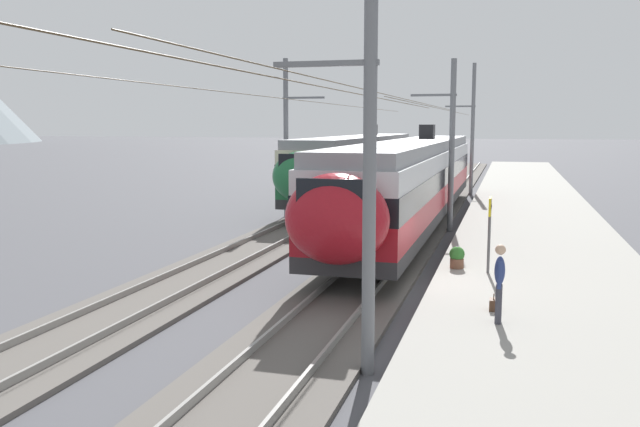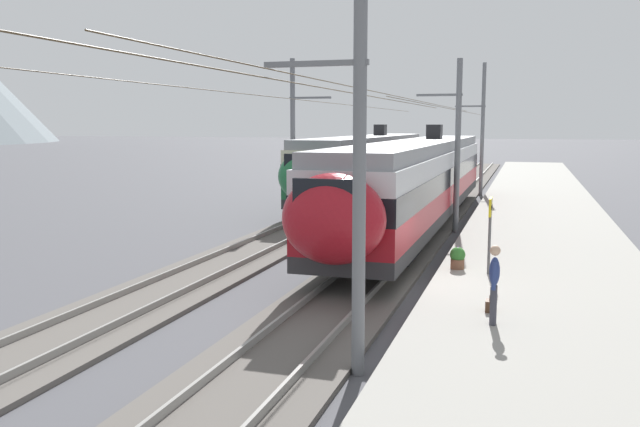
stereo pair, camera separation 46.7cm
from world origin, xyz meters
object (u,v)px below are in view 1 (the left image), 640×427
object	(u,v)px
train_far_track	(357,164)
passenger_walking	(499,279)
train_near_platform	(413,179)
catenary_mast_east	(471,128)
catenary_mast_west	(364,141)
platform_sign	(490,218)
catenary_mast_far_side	(289,135)
catenary_mast_mid	(449,142)
handbag_beside_passenger	(493,304)
potted_plant_platform_edge	(457,256)

from	to	relation	value
train_far_track	passenger_walking	xyz separation A→B (m)	(-24.62, -8.68, -0.90)
train_near_platform	catenary_mast_east	distance (m)	15.41
catenary_mast_west	passenger_walking	distance (m)	4.64
platform_sign	passenger_walking	xyz separation A→B (m)	(-4.84, -0.36, -0.64)
catenary_mast_west	catenary_mast_far_side	distance (m)	20.97
train_far_track	catenary_mast_west	distance (m)	28.10
platform_sign	passenger_walking	size ratio (longest dim) A/B	1.27
train_near_platform	catenary_mast_mid	size ratio (longest dim) A/B	0.63
catenary_mast_west	catenary_mast_mid	bearing A→B (deg)	0.05
catenary_mast_east	catenary_mast_far_side	size ratio (longest dim) A/B	1.00
train_far_track	platform_sign	xyz separation A→B (m)	(-19.79, -8.32, -0.27)
catenary_mast_east	handbag_beside_passenger	distance (m)	29.02
catenary_mast_west	catenary_mast_far_side	xyz separation A→B (m)	(19.39, 7.99, -0.24)
platform_sign	potted_plant_platform_edge	bearing A→B (deg)	66.08
catenary_mast_west	passenger_walking	world-z (taller)	catenary_mast_west
catenary_mast_mid	catenary_mast_far_side	world-z (taller)	catenary_mast_far_side
passenger_walking	platform_sign	bearing A→B (deg)	4.31
platform_sign	potted_plant_platform_edge	xyz separation A→B (m)	(0.40, 0.90, -1.23)
catenary_mast_mid	catenary_mast_far_side	xyz separation A→B (m)	(2.44, 7.97, 0.21)
train_far_track	catenary_mast_mid	size ratio (longest dim) A/B	0.53
potted_plant_platform_edge	train_near_platform	bearing A→B (deg)	15.84
train_near_platform	platform_sign	world-z (taller)	train_near_platform
catenary_mast_east	train_near_platform	bearing A→B (deg)	174.31
catenary_mast_far_side	platform_sign	bearing A→B (deg)	-139.94
train_far_track	potted_plant_platform_edge	size ratio (longest dim) A/B	36.85
catenary_mast_mid	potted_plant_platform_edge	distance (m)	9.62
train_far_track	catenary_mast_mid	bearing A→B (deg)	-148.68
catenary_mast_east	potted_plant_platform_edge	size ratio (longest dim) A/B	69.07
train_far_track	potted_plant_platform_edge	bearing A→B (deg)	-159.07
train_near_platform	catenary_mast_west	xyz separation A→B (m)	(-17.12, -1.51, 2.05)
train_far_track	train_near_platform	bearing A→B (deg)	-154.75
catenary_mast_mid	handbag_beside_passenger	bearing A→B (deg)	-170.36
train_far_track	catenary_mast_far_side	bearing A→B (deg)	168.07
catenary_mast_far_side	catenary_mast_mid	bearing A→B (deg)	-107.05
catenary_mast_east	passenger_walking	size ratio (longest dim) A/B	26.32
platform_sign	catenary_mast_east	bearing A→B (deg)	4.61
potted_plant_platform_edge	catenary_mast_mid	bearing A→B (deg)	7.02
catenary_mast_east	catenary_mast_west	bearing A→B (deg)	180.00
catenary_mast_east	potted_plant_platform_edge	xyz separation A→B (m)	(-24.39, -1.10, -3.61)
catenary_mast_east	passenger_walking	distance (m)	29.88
passenger_walking	handbag_beside_passenger	xyz separation A→B (m)	(0.95, 0.12, -0.81)
train_far_track	platform_sign	bearing A→B (deg)	-157.20
train_far_track	handbag_beside_passenger	world-z (taller)	train_far_track
catenary_mast_west	platform_sign	bearing A→B (deg)	-14.91
catenary_mast_mid	handbag_beside_passenger	xyz separation A→B (m)	(-13.32, -2.26, -3.32)
catenary_mast_west	platform_sign	world-z (taller)	catenary_mast_west
catenary_mast_west	handbag_beside_passenger	world-z (taller)	catenary_mast_west
train_near_platform	catenary_mast_mid	world-z (taller)	catenary_mast_mid
catenary_mast_mid	platform_sign	distance (m)	9.82
train_far_track	catenary_mast_west	xyz separation A→B (m)	(-27.30, -6.31, 2.05)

